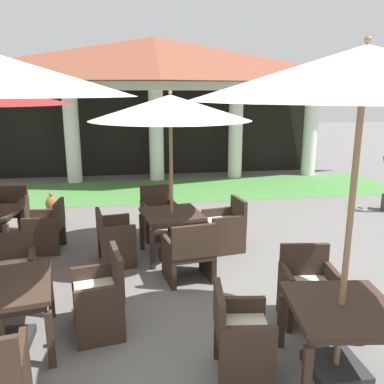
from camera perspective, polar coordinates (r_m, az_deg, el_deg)
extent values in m
plane|color=slate|center=(4.36, 3.54, -22.00)|extent=(60.00, 60.00, 0.00)
cylinder|color=white|center=(12.12, -16.62, 7.44)|extent=(0.43, 0.43, 2.62)
cylinder|color=white|center=(12.03, -5.08, 7.92)|extent=(0.43, 0.43, 2.62)
cylinder|color=white|center=(12.43, 6.19, 8.09)|extent=(0.43, 0.43, 2.62)
cylinder|color=white|center=(13.25, 16.41, 7.97)|extent=(0.43, 0.43, 2.62)
cube|color=white|center=(11.97, -5.23, 14.75)|extent=(10.44, 0.70, 0.24)
pyramid|color=brown|center=(12.00, -5.31, 18.20)|extent=(10.84, 2.59, 1.21)
cube|color=black|center=(12.93, -5.35, 8.33)|extent=(10.24, 0.16, 2.62)
cube|color=#47843D|center=(10.79, -4.39, 0.20)|extent=(12.64, 2.64, 0.01)
cube|color=#38281E|center=(3.99, 20.44, -14.91)|extent=(1.02, 1.02, 0.05)
cube|color=#38281E|center=(4.02, 20.35, -15.77)|extent=(0.93, 0.93, 0.09)
cube|color=#38281E|center=(3.74, 15.94, -23.96)|extent=(0.08, 0.08, 0.58)
cube|color=#38281E|center=(4.41, 12.54, -17.40)|extent=(0.08, 0.08, 0.58)
cube|color=#38281E|center=(4.67, 23.00, -16.29)|extent=(0.08, 0.08, 0.58)
cube|color=#2D2D2D|center=(4.33, 19.66, -22.42)|extent=(0.50, 0.50, 0.09)
cylinder|color=olive|center=(3.73, 21.27, -6.22)|extent=(0.05, 0.05, 2.66)
cone|color=white|center=(3.53, 23.29, 15.26)|extent=(2.79, 2.79, 0.43)
sphere|color=olive|center=(3.55, 23.68, 19.16)|extent=(0.06, 0.06, 0.06)
cube|color=#38281E|center=(3.90, 7.30, -19.43)|extent=(0.55, 0.60, 0.07)
cube|color=silver|center=(3.87, 7.33, -18.69)|extent=(0.51, 0.55, 0.05)
cube|color=#38281E|center=(3.75, 3.87, -16.55)|extent=(0.13, 0.54, 0.41)
cube|color=#38281E|center=(4.16, 6.70, -18.58)|extent=(0.49, 0.12, 0.65)
cube|color=#38281E|center=(3.75, 7.89, -22.66)|extent=(0.49, 0.12, 0.65)
cube|color=#38281E|center=(4.26, 9.73, -20.00)|extent=(0.06, 0.06, 0.38)
cube|color=#38281E|center=(3.88, 11.26, -23.95)|extent=(0.06, 0.06, 0.38)
cube|color=#38281E|center=(4.20, 3.54, -20.34)|extent=(0.06, 0.06, 0.38)
cube|color=#38281E|center=(3.82, 4.27, -24.43)|extent=(0.06, 0.06, 0.38)
cube|color=#38281E|center=(4.86, 16.20, -13.21)|extent=(0.63, 0.57, 0.07)
cube|color=silver|center=(4.83, 16.25, -12.58)|extent=(0.58, 0.52, 0.05)
cube|color=#38281E|center=(4.95, 15.58, -9.43)|extent=(0.57, 0.13, 0.43)
cube|color=#38281E|center=(4.97, 19.13, -13.65)|extent=(0.12, 0.50, 0.64)
cube|color=#38281E|center=(4.81, 13.06, -14.15)|extent=(0.12, 0.50, 0.64)
cube|color=#38281E|center=(4.86, 19.85, -16.34)|extent=(0.06, 0.06, 0.35)
cube|color=#38281E|center=(4.70, 13.76, -16.95)|extent=(0.06, 0.06, 0.35)
cube|color=#38281E|center=(5.22, 18.04, -13.97)|extent=(0.06, 0.06, 0.35)
cube|color=#38281E|center=(5.07, 12.41, -14.42)|extent=(0.06, 0.06, 0.35)
cube|color=#38281E|center=(6.89, -24.69, -6.54)|extent=(0.07, 0.07, 0.60)
cube|color=#38281E|center=(7.60, -22.68, -4.46)|extent=(0.07, 0.07, 0.60)
cube|color=#38281E|center=(7.07, -20.21, -4.74)|extent=(0.59, 0.57, 0.07)
cube|color=silver|center=(7.06, -20.25, -4.28)|extent=(0.55, 0.52, 0.05)
cube|color=#38281E|center=(6.94, -18.31, -2.85)|extent=(0.10, 0.53, 0.41)
cube|color=#38281E|center=(6.88, -20.68, -6.02)|extent=(0.56, 0.10, 0.63)
cube|color=#38281E|center=(7.32, -19.66, -4.74)|extent=(0.56, 0.10, 0.63)
cube|color=#38281E|center=(7.00, -22.55, -7.02)|extent=(0.06, 0.06, 0.36)
cube|color=#38281E|center=(7.43, -21.47, -5.74)|extent=(0.06, 0.06, 0.36)
cube|color=#38281E|center=(6.87, -18.54, -7.08)|extent=(0.06, 0.06, 0.36)
cube|color=#38281E|center=(7.30, -17.68, -5.77)|extent=(0.06, 0.06, 0.36)
cube|color=#38281E|center=(8.11, -24.50, -2.63)|extent=(0.60, 0.56, 0.07)
cube|color=silver|center=(8.10, -24.54, -2.22)|extent=(0.55, 0.52, 0.05)
cube|color=#38281E|center=(8.27, -24.11, -0.58)|extent=(0.57, 0.10, 0.41)
cube|color=#38281E|center=(8.05, -22.69, -3.19)|extent=(0.10, 0.53, 0.68)
cube|color=#38281E|center=(7.88, -23.15, -4.69)|extent=(0.06, 0.06, 0.39)
cube|color=#38281E|center=(8.30, -22.16, -3.68)|extent=(0.06, 0.06, 0.39)
cube|color=#38281E|center=(8.47, -25.44, -3.67)|extent=(0.06, 0.06, 0.39)
cube|color=#38281E|center=(6.34, -2.90, -3.13)|extent=(1.01, 1.01, 0.05)
cube|color=#38281E|center=(6.36, -2.90, -3.62)|extent=(0.93, 0.93, 0.06)
cube|color=#38281E|center=(6.01, -5.63, -8.15)|extent=(0.08, 0.08, 0.61)
cube|color=#38281E|center=(6.22, 1.80, -7.32)|extent=(0.08, 0.08, 0.61)
cube|color=#38281E|center=(6.76, -7.13, -5.65)|extent=(0.08, 0.08, 0.61)
cube|color=#38281E|center=(6.94, -0.47, -5.00)|extent=(0.08, 0.08, 0.61)
cube|color=#2D2D2D|center=(6.57, -2.83, -8.66)|extent=(0.43, 0.43, 0.07)
cylinder|color=olive|center=(6.22, -2.95, 0.87)|extent=(0.05, 0.05, 2.30)
cone|color=white|center=(6.07, -3.09, 11.88)|extent=(2.41, 2.41, 0.37)
sphere|color=olive|center=(6.06, -3.12, 13.91)|extent=(0.06, 0.06, 0.06)
cube|color=#38281E|center=(6.70, 4.46, -4.70)|extent=(0.66, 0.63, 0.07)
cube|color=silver|center=(6.68, 4.47, -4.21)|extent=(0.61, 0.58, 0.05)
cube|color=#38281E|center=(6.73, 6.63, -2.55)|extent=(0.15, 0.55, 0.40)
cube|color=#38281E|center=(6.51, 5.30, -6.23)|extent=(0.58, 0.15, 0.64)
cube|color=#38281E|center=(6.95, 3.65, -4.86)|extent=(0.58, 0.15, 0.64)
cube|color=#38281E|center=(6.47, 3.09, -7.52)|extent=(0.06, 0.06, 0.39)
cube|color=#38281E|center=(6.90, 1.63, -6.11)|extent=(0.06, 0.06, 0.39)
cube|color=#38281E|center=(6.66, 7.33, -6.97)|extent=(0.06, 0.06, 0.39)
cube|color=#38281E|center=(7.08, 5.64, -5.63)|extent=(0.06, 0.06, 0.39)
cube|color=#38281E|center=(5.65, -0.51, -8.64)|extent=(0.69, 0.65, 0.07)
cube|color=silver|center=(5.63, -0.51, -8.08)|extent=(0.64, 0.60, 0.05)
cube|color=#38281E|center=(5.32, 0.33, -7.07)|extent=(0.62, 0.16, 0.45)
cube|color=#38281E|center=(5.61, -3.35, -9.70)|extent=(0.15, 0.56, 0.62)
cube|color=#38281E|center=(5.76, 2.25, -9.01)|extent=(0.15, 0.56, 0.62)
cube|color=#38281E|center=(5.89, -3.88, -9.95)|extent=(0.06, 0.06, 0.35)
cube|color=#38281E|center=(6.03, 1.33, -9.31)|extent=(0.06, 0.06, 0.35)
cube|color=#38281E|center=(5.44, -2.56, -12.01)|extent=(0.06, 0.06, 0.35)
cube|color=#38281E|center=(5.60, 3.06, -11.24)|extent=(0.06, 0.06, 0.35)
cube|color=#38281E|center=(7.25, -4.69, -3.37)|extent=(0.64, 0.65, 0.07)
cube|color=silver|center=(7.23, -4.70, -2.92)|extent=(0.59, 0.60, 0.05)
cube|color=#38281E|center=(7.42, -5.20, -0.79)|extent=(0.57, 0.15, 0.47)
cube|color=#38281E|center=(7.33, -2.68, -3.81)|extent=(0.15, 0.57, 0.65)
cube|color=#38281E|center=(7.22, -6.70, -4.17)|extent=(0.15, 0.57, 0.65)
cube|color=#38281E|center=(7.14, -2.19, -5.47)|extent=(0.06, 0.06, 0.37)
cube|color=#38281E|center=(7.03, -6.19, -5.87)|extent=(0.06, 0.06, 0.37)
cube|color=#38281E|center=(7.61, -3.24, -4.25)|extent=(0.06, 0.06, 0.37)
cube|color=#38281E|center=(7.50, -6.99, -4.60)|extent=(0.06, 0.06, 0.37)
cube|color=#38281E|center=(6.27, -10.72, -6.24)|extent=(0.60, 0.69, 0.07)
cube|color=silver|center=(6.25, -10.75, -5.72)|extent=(0.55, 0.64, 0.05)
cube|color=#38281E|center=(6.18, -12.99, -4.50)|extent=(0.16, 0.62, 0.37)
cube|color=#38281E|center=(6.57, -11.02, -6.06)|extent=(0.51, 0.14, 0.68)
cube|color=#38281E|center=(6.03, -10.33, -7.87)|extent=(0.51, 0.14, 0.68)
cube|color=#38281E|center=(6.64, -8.99, -7.10)|extent=(0.06, 0.06, 0.38)
cube|color=#38281E|center=(6.13, -8.14, -8.92)|extent=(0.06, 0.06, 0.38)
cube|color=#38281E|center=(6.60, -12.93, -7.45)|extent=(0.06, 0.06, 0.38)
cube|color=#38281E|center=(6.08, -12.43, -9.32)|extent=(0.06, 0.06, 0.38)
cube|color=#38281E|center=(4.26, -19.43, -19.12)|extent=(0.08, 0.08, 0.58)
cube|color=#38281E|center=(5.07, -19.42, -13.46)|extent=(0.08, 0.08, 0.58)
cube|color=#2D2D2D|center=(4.82, -25.05, -18.89)|extent=(0.52, 0.52, 0.09)
cube|color=#38281E|center=(3.86, -22.68, -23.06)|extent=(0.16, 0.56, 0.60)
cube|color=#38281E|center=(4.14, -22.42, -22.36)|extent=(0.06, 0.06, 0.35)
cube|color=#38281E|center=(4.61, -13.31, -14.21)|extent=(0.60, 0.70, 0.07)
cube|color=silver|center=(4.58, -13.36, -13.54)|extent=(0.55, 0.64, 0.05)
cube|color=#38281E|center=(4.51, -10.57, -10.90)|extent=(0.17, 0.62, 0.47)
cube|color=#38281E|center=(4.40, -12.84, -16.94)|extent=(0.50, 0.15, 0.65)
cube|color=#38281E|center=(4.90, -13.61, -13.56)|extent=(0.50, 0.15, 0.65)
cube|color=#38281E|center=(4.46, -15.72, -18.67)|extent=(0.06, 0.06, 0.38)
cube|color=#38281E|center=(4.95, -16.14, -15.24)|extent=(0.06, 0.06, 0.38)
cube|color=#38281E|center=(4.49, -9.82, -18.08)|extent=(0.06, 0.06, 0.38)
cube|color=#38281E|center=(4.98, -10.90, -14.75)|extent=(0.06, 0.06, 0.38)
cube|color=#38281E|center=(5.50, -24.47, -10.32)|extent=(0.66, 0.59, 0.07)
cube|color=silver|center=(5.47, -24.53, -9.75)|extent=(0.61, 0.54, 0.05)
cube|color=#38281E|center=(5.62, -24.51, -7.24)|extent=(0.58, 0.16, 0.39)
cube|color=#38281E|center=(5.51, -21.52, -11.01)|extent=(0.14, 0.49, 0.65)
cube|color=#38281E|center=(5.37, -21.56, -13.28)|extent=(0.06, 0.06, 0.38)
cube|color=#38281E|center=(5.76, -21.40, -11.35)|extent=(0.06, 0.06, 0.38)
ellipsoid|color=#9E5633|center=(9.34, -19.30, -1.64)|extent=(0.25, 0.25, 0.36)
sphere|color=#9E5633|center=(9.28, -19.40, -0.34)|extent=(0.08, 0.08, 0.08)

